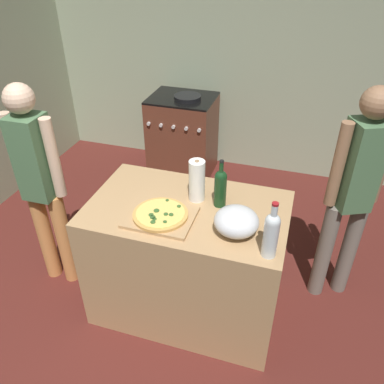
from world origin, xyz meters
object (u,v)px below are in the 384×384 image
(paper_towel_roll, at_px, (197,181))
(wine_bottle_amber, at_px, (271,233))
(pizza, at_px, (160,214))
(mixing_bowl, at_px, (236,221))
(wine_bottle_clear, at_px, (220,187))
(person_in_stripes, at_px, (40,181))
(person_in_red, at_px, (353,190))
(stove, at_px, (183,136))

(paper_towel_roll, height_order, wine_bottle_amber, wine_bottle_amber)
(pizza, distance_m, mixing_bowl, 0.46)
(wine_bottle_clear, bearing_deg, wine_bottle_amber, -45.86)
(person_in_stripes, xyz_separation_m, person_in_red, (2.03, 0.47, 0.02))
(mixing_bowl, relative_size, wine_bottle_amber, 0.76)
(person_in_stripes, bearing_deg, pizza, -8.22)
(wine_bottle_clear, bearing_deg, pizza, -141.63)
(person_in_red, bearing_deg, wine_bottle_amber, -121.29)
(mixing_bowl, bearing_deg, stove, 116.29)
(pizza, distance_m, stove, 2.11)
(paper_towel_roll, relative_size, wine_bottle_amber, 0.83)
(pizza, height_order, wine_bottle_clear, wine_bottle_clear)
(person_in_stripes, bearing_deg, mixing_bowl, -5.41)
(mixing_bowl, relative_size, wine_bottle_clear, 0.80)
(paper_towel_roll, relative_size, person_in_red, 0.17)
(mixing_bowl, distance_m, person_in_stripes, 1.39)
(paper_towel_roll, distance_m, stove, 1.94)
(person_in_red, bearing_deg, person_in_stripes, -166.89)
(mixing_bowl, bearing_deg, person_in_red, 43.08)
(mixing_bowl, bearing_deg, wine_bottle_clear, 122.71)
(wine_bottle_clear, distance_m, person_in_red, 0.89)
(wine_bottle_clear, relative_size, stove, 0.34)
(pizza, relative_size, wine_bottle_clear, 1.04)
(pizza, xyz_separation_m, wine_bottle_amber, (0.66, -0.12, 0.12))
(pizza, relative_size, paper_towel_roll, 1.19)
(pizza, distance_m, person_in_stripes, 0.94)
(paper_towel_roll, xyz_separation_m, person_in_red, (0.95, 0.35, -0.11))
(paper_towel_roll, xyz_separation_m, stove, (-0.67, 1.73, -0.58))
(wine_bottle_amber, distance_m, stove, 2.49)
(paper_towel_roll, bearing_deg, person_in_red, 20.08)
(wine_bottle_amber, bearing_deg, mixing_bowl, 147.64)
(person_in_stripes, height_order, person_in_red, person_in_red)
(paper_towel_roll, bearing_deg, wine_bottle_clear, -7.06)
(person_in_red, bearing_deg, pizza, -151.11)
(paper_towel_roll, xyz_separation_m, wine_bottle_amber, (0.51, -0.38, 0.01))
(wine_bottle_amber, xyz_separation_m, person_in_stripes, (-1.59, 0.26, -0.14))
(mixing_bowl, distance_m, person_in_red, 0.89)
(wine_bottle_clear, xyz_separation_m, person_in_red, (0.80, 0.37, -0.11))
(pizza, relative_size, person_in_stripes, 0.21)
(pizza, relative_size, mixing_bowl, 1.30)
(wine_bottle_amber, distance_m, wine_bottle_clear, 0.51)
(mixing_bowl, distance_m, paper_towel_roll, 0.40)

